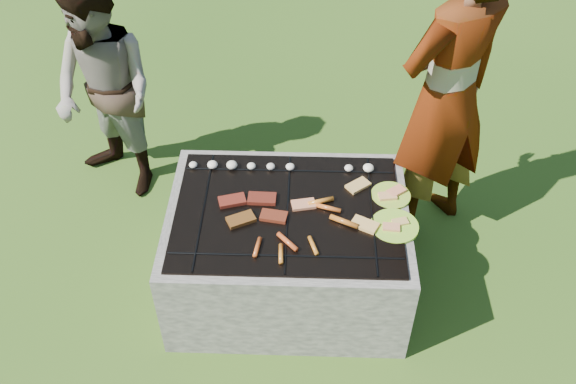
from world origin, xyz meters
The scene contains 10 objects.
lawn centered at (0.00, 0.00, 0.00)m, with size 60.00×60.00×0.00m, color #264A12.
fire_pit centered at (0.00, 0.00, 0.28)m, with size 1.30×1.00×0.62m.
mushrooms centered at (-0.10, 0.34, 0.63)m, with size 1.05×0.06×0.04m.
pork_slabs centered at (-0.19, 0.00, 0.62)m, with size 0.39×0.27×0.02m.
sausages centered at (0.12, -0.13, 0.62)m, with size 0.54×0.48×0.03m.
bread_on_grate centered at (0.30, 0.04, 0.62)m, with size 0.47×0.44×0.02m.
plate_far centered at (0.56, 0.14, 0.61)m, with size 0.28×0.28×0.03m.
plate_near centered at (0.56, -0.10, 0.61)m, with size 0.33×0.33×0.03m.
cook centered at (0.87, 0.58, 0.96)m, with size 0.70×0.46×1.92m, color gray.
bystander centered at (-1.16, 0.86, 0.74)m, with size 0.72×0.56×1.49m, color gray.
Camera 1 is at (0.08, -2.42, 3.03)m, focal length 40.00 mm.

